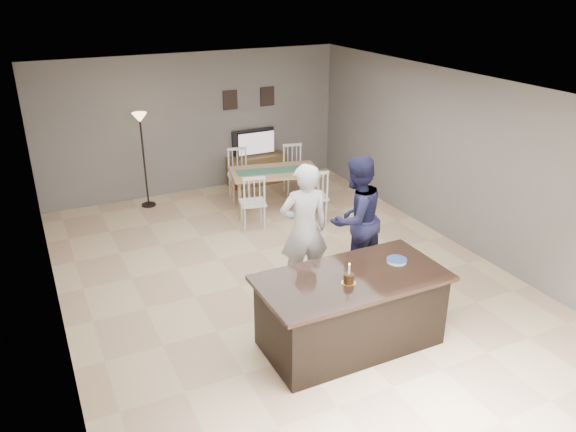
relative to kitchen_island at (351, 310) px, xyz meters
name	(u,v)px	position (x,y,z in m)	size (l,w,h in m)	color
floor	(283,276)	(0.00, 1.80, -0.45)	(8.00, 8.00, 0.00)	#CFB285
room_shell	(283,165)	(0.00, 1.80, 1.22)	(8.00, 8.00, 8.00)	slate
kitchen_island	(351,310)	(0.00, 0.00, 0.00)	(2.15, 1.10, 0.90)	black
tv_console	(257,170)	(1.20, 5.57, -0.15)	(1.20, 0.40, 0.60)	brown
television	(255,143)	(1.20, 5.64, 0.41)	(0.91, 0.12, 0.53)	black
tv_screen_glow	(257,143)	(1.20, 5.56, 0.42)	(0.78, 0.78, 0.00)	orange
picture_frames	(249,98)	(1.15, 5.78, 1.30)	(1.10, 0.02, 0.38)	black
doorway	(73,345)	(-2.99, -0.50, 0.80)	(0.00, 2.10, 2.65)	black
woman	(304,229)	(0.09, 1.35, 0.46)	(0.66, 0.44, 1.82)	silver
man	(356,219)	(0.90, 1.35, 0.45)	(0.88, 0.68, 1.80)	#1C1C3E
birthday_cake	(349,278)	(-0.11, -0.10, 0.50)	(0.16, 0.16, 0.25)	yellow
plate_stack	(397,260)	(0.65, 0.06, 0.46)	(0.24, 0.24, 0.04)	white
dining_table	(275,177)	(0.96, 4.15, 0.17)	(1.86, 2.07, 0.97)	tan
floor_lamp	(141,135)	(-1.12, 5.35, 0.92)	(0.26, 0.26, 1.77)	black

